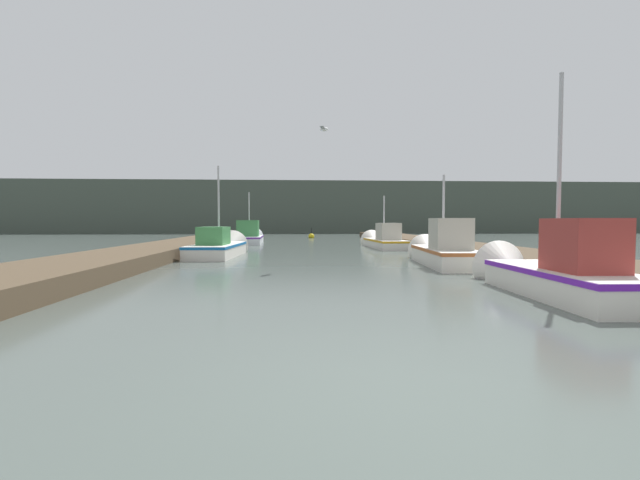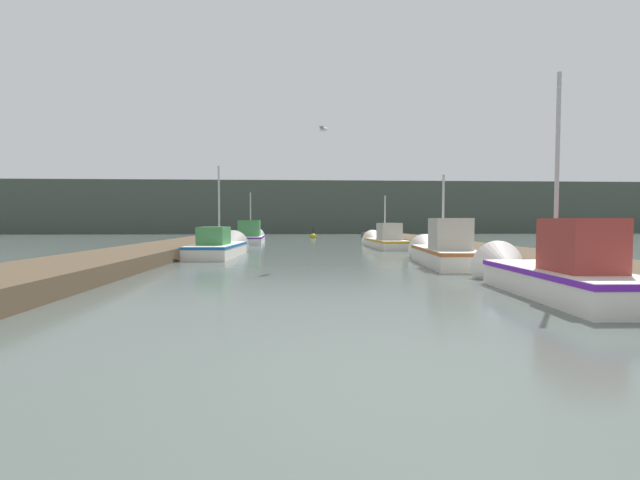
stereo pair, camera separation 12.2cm
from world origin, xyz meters
name	(u,v)px [view 1 (the left image)]	position (x,y,z in m)	size (l,w,h in m)	color
ground_plane	(405,390)	(0.00, 0.00, 0.00)	(200.00, 200.00, 0.00)	#47514C
dock_left	(169,249)	(-6.58, 16.00, 0.23)	(2.78, 40.00, 0.45)	#4C3D2B
dock_right	(455,247)	(6.58, 16.00, 0.23)	(2.78, 40.00, 0.45)	#4C3D2B
distant_shore_ridge	(301,209)	(0.00, 55.96, 3.20)	(120.00, 16.00, 6.40)	#424C42
fishing_boat_0	(550,272)	(4.22, 4.75, 0.43)	(1.60, 4.89, 4.72)	silver
fishing_boat_1	(441,251)	(4.05, 10.63, 0.46)	(1.80, 5.42, 3.36)	silver
fishing_boat_2	(221,247)	(-4.05, 14.76, 0.38)	(1.89, 5.41, 4.25)	silver
fishing_boat_3	(382,240)	(3.98, 20.09, 0.38)	(1.64, 5.93, 3.30)	silver
fishing_boat_4	(250,236)	(-3.93, 25.49, 0.43)	(1.86, 6.09, 3.94)	silver
mooring_piling_0	(394,237)	(5.41, 23.23, 0.49)	(0.25, 0.25, 0.96)	#473523
mooring_piling_1	(241,232)	(-5.30, 31.69, 0.54)	(0.29, 0.29, 1.08)	#473523
channel_buoy	(311,236)	(0.57, 33.48, 0.15)	(0.51, 0.51, 1.01)	gold
seagull_lead	(324,129)	(0.04, 10.46, 4.45)	(0.31, 0.55, 0.12)	white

